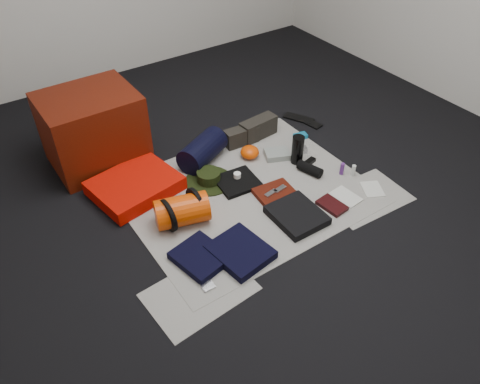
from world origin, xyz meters
TOP-DOWN VIEW (x-y plane):
  - floor at (0.00, 0.00)m, footprint 4.50×4.50m
  - newspaper_mat at (0.00, 0.00)m, footprint 1.60×1.30m
  - newspaper_sheet_front_left at (-0.70, -0.55)m, footprint 0.61×0.44m
  - newspaper_sheet_front_right at (0.65, -0.50)m, footprint 0.60×0.43m
  - red_cabinet at (-0.69, 0.95)m, footprint 0.66×0.55m
  - sleeping_pad at (-0.63, 0.45)m, footprint 0.62×0.54m
  - stuff_sack at (-0.51, -0.01)m, footprint 0.38×0.28m
  - sack_strap_left at (-0.61, -0.01)m, footprint 0.02×0.22m
  - sack_strap_right at (-0.41, -0.01)m, footprint 0.03×0.22m
  - navy_duffel at (-0.06, 0.48)m, footprint 0.44×0.35m
  - boonie_brim at (-0.15, 0.25)m, footprint 0.43×0.43m
  - boonie_crown at (-0.15, 0.25)m, footprint 0.17×0.17m
  - hiking_boot_left at (0.31, 0.52)m, footprint 0.28×0.13m
  - hiking_boot_right at (0.48, 0.52)m, footprint 0.32×0.14m
  - flip_flop_left at (0.93, 0.55)m, footprint 0.20×0.27m
  - flip_flop_right at (0.96, 0.45)m, footprint 0.13×0.24m
  - trousers_navy_a at (-0.58, -0.35)m, footprint 0.32×0.35m
  - trousers_navy_b at (-0.36, -0.45)m, footprint 0.34×0.38m
  - trousers_charcoal at (0.12, -0.40)m, footprint 0.30×0.35m
  - black_tshirt at (0.00, 0.12)m, footprint 0.31×0.29m
  - red_shirt at (0.14, -0.16)m, footprint 0.29×0.29m
  - orange_stuff_sack at (0.26, 0.33)m, footprint 0.16×0.16m
  - first_aid_pouch at (0.44, 0.21)m, footprint 0.22×0.20m
  - water_bottle at (0.52, 0.08)m, footprint 0.09×0.09m
  - speaker at (0.51, -0.08)m, footprint 0.13×0.20m
  - compact_camera at (0.62, 0.16)m, footprint 0.12×0.10m
  - cyan_case at (0.75, 0.31)m, footprint 0.12×0.09m
  - toiletry_purple at (0.69, -0.22)m, footprint 0.04×0.04m
  - toiletry_clear at (0.75, -0.28)m, footprint 0.04×0.04m
  - paperback_book at (0.39, -0.45)m, footprint 0.14×0.20m
  - map_booklet at (0.53, -0.43)m, footprint 0.15×0.21m
  - map_printout at (0.75, -0.47)m, footprint 0.20×0.21m
  - sunglasses at (0.58, 0.01)m, footprint 0.12×0.07m
  - key_cluster at (-0.65, -0.55)m, footprint 0.07×0.07m
  - tape_roll at (0.02, 0.15)m, footprint 0.05×0.05m
  - energy_bar_a at (0.10, -0.14)m, footprint 0.10×0.05m
  - energy_bar_b at (0.18, -0.14)m, footprint 0.10×0.05m

SIDE VIEW (x-z plane):
  - floor at x=0.00m, z-range -0.02..0.00m
  - newspaper_sheet_front_left at x=-0.70m, z-range 0.00..0.00m
  - newspaper_sheet_front_right at x=0.65m, z-range 0.00..0.00m
  - newspaper_mat at x=0.00m, z-range 0.00..0.01m
  - flip_flop_right at x=0.96m, z-range 0.00..0.01m
  - flip_flop_left at x=0.93m, z-range 0.00..0.01m
  - map_printout at x=0.75m, z-range 0.01..0.01m
  - boonie_brim at x=-0.15m, z-range 0.01..0.02m
  - map_booklet at x=0.53m, z-range 0.01..0.02m
  - key_cluster at x=-0.65m, z-range 0.01..0.02m
  - paperback_book at x=0.39m, z-range 0.01..0.03m
  - black_tshirt at x=0.00m, z-range 0.01..0.03m
  - sunglasses at x=0.58m, z-range 0.01..0.03m
  - cyan_case at x=0.75m, z-range 0.01..0.04m
  - red_shirt at x=0.14m, z-range 0.01..0.04m
  - compact_camera at x=0.62m, z-range 0.01..0.05m
  - first_aid_pouch at x=0.44m, z-range 0.01..0.05m
  - trousers_navy_a at x=-0.58m, z-range 0.01..0.05m
  - trousers_charcoal at x=0.12m, z-range 0.01..0.06m
  - trousers_navy_b at x=-0.36m, z-range 0.01..0.06m
  - speaker at x=0.51m, z-range 0.01..0.08m
  - energy_bar_a at x=0.10m, z-range 0.04..0.05m
  - energy_bar_b at x=0.18m, z-range 0.04..0.05m
  - toiletry_clear at x=0.75m, z-range 0.01..0.09m
  - tape_roll at x=0.02m, z-range 0.03..0.07m
  - toiletry_purple at x=0.69m, z-range 0.01..0.10m
  - orange_stuff_sack at x=0.26m, z-range 0.01..0.10m
  - boonie_crown at x=-0.15m, z-range 0.02..0.09m
  - sleeping_pad at x=-0.63m, z-range 0.01..0.11m
  - hiking_boot_left at x=0.31m, z-range 0.01..0.14m
  - hiking_boot_right at x=0.48m, z-range 0.01..0.16m
  - stuff_sack at x=-0.51m, z-range 0.01..0.20m
  - navy_duffel at x=-0.06m, z-range 0.01..0.21m
  - sack_strap_left at x=-0.61m, z-range 0.01..0.22m
  - sack_strap_right at x=-0.41m, z-range 0.01..0.22m
  - water_bottle at x=0.52m, z-range 0.01..0.23m
  - red_cabinet at x=-0.69m, z-range 0.00..0.54m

